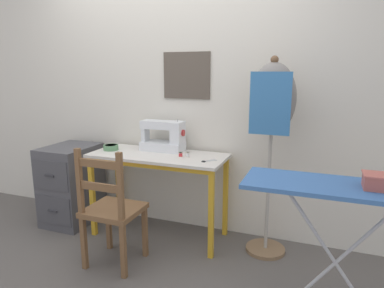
{
  "coord_description": "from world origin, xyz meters",
  "views": [
    {
      "loc": [
        1.3,
        -2.34,
        1.47
      ],
      "look_at": [
        0.32,
        0.23,
        0.88
      ],
      "focal_mm": 32.0,
      "sensor_mm": 36.0,
      "label": 1
    }
  ],
  "objects": [
    {
      "name": "sewing_table",
      "position": [
        0.0,
        0.24,
        0.66
      ],
      "size": [
        1.19,
        0.5,
        0.76
      ],
      "color": "silver",
      "rests_on": "ground_plane"
    },
    {
      "name": "sewing_machine",
      "position": [
        0.0,
        0.39,
        0.88
      ],
      "size": [
        0.4,
        0.19,
        0.29
      ],
      "color": "white",
      "rests_on": "sewing_table"
    },
    {
      "name": "thread_spool_mid_table",
      "position": [
        0.27,
        0.25,
        0.78
      ],
      "size": [
        0.03,
        0.03,
        0.04
      ],
      "color": "silver",
      "rests_on": "sewing_table"
    },
    {
      "name": "dress_form",
      "position": [
        0.95,
        0.3,
        1.18
      ],
      "size": [
        0.35,
        0.32,
        1.58
      ],
      "color": "#846647",
      "rests_on": "ground_plane"
    },
    {
      "name": "ironing_board",
      "position": [
        1.43,
        -0.46,
        0.83
      ],
      "size": [
        1.03,
        0.37,
        0.88
      ],
      "color": "#3D6BAD",
      "rests_on": "ground_plane"
    },
    {
      "name": "filing_cabinet",
      "position": [
        -0.93,
        0.21,
        0.38
      ],
      "size": [
        0.42,
        0.55,
        0.76
      ],
      "color": "#4C4C51",
      "rests_on": "ground_plane"
    },
    {
      "name": "fabric_bowl",
      "position": [
        -0.48,
        0.25,
        0.78
      ],
      "size": [
        0.14,
        0.14,
        0.05
      ],
      "color": "#56895B",
      "rests_on": "sewing_table"
    },
    {
      "name": "scissors",
      "position": [
        0.47,
        0.17,
        0.76
      ],
      "size": [
        0.11,
        0.12,
        0.01
      ],
      "color": "silver",
      "rests_on": "sewing_table"
    },
    {
      "name": "wall_back",
      "position": [
        0.0,
        0.57,
        1.28
      ],
      "size": [
        10.0,
        0.07,
        2.55
      ],
      "color": "silver",
      "rests_on": "ground_plane"
    },
    {
      "name": "thread_spool_near_machine",
      "position": [
        0.22,
        0.24,
        0.77
      ],
      "size": [
        0.04,
        0.04,
        0.04
      ],
      "color": "red",
      "rests_on": "sewing_table"
    },
    {
      "name": "wooden_chair",
      "position": [
        -0.11,
        -0.31,
        0.44
      ],
      "size": [
        0.4,
        0.38,
        0.93
      ],
      "color": "brown",
      "rests_on": "ground_plane"
    },
    {
      "name": "ground_plane",
      "position": [
        0.0,
        0.0,
        0.0
      ],
      "size": [
        14.0,
        14.0,
        0.0
      ],
      "primitive_type": "plane",
      "color": "#5B5651"
    }
  ]
}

